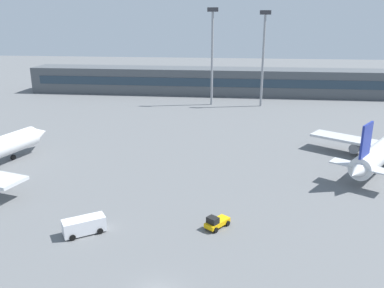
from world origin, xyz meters
TOP-DOWN VIEW (x-y plane):
  - ground_plane at (0.00, 40.00)m, footprint 400.00×400.00m
  - terminal_building at (0.00, 108.69)m, footprint 132.05×12.13m
  - baggage_tug_yellow at (5.01, 14.15)m, footprint 3.36×3.78m
  - service_van_white at (-11.40, 10.84)m, footprint 5.43×4.57m
  - floodlight_tower_west at (-0.85, 90.55)m, footprint 3.20×0.80m
  - floodlight_tower_east at (14.32, 90.11)m, footprint 3.20×0.80m

SIDE VIEW (x-z plane):
  - ground_plane at x=0.00m, z-range 0.00..0.00m
  - baggage_tug_yellow at x=5.01m, z-range -0.08..1.67m
  - service_van_white at x=-11.40m, z-range 0.07..2.15m
  - terminal_building at x=0.00m, z-range 0.00..9.00m
  - floodlight_tower_east at x=14.32m, z-range 2.05..30.00m
  - floodlight_tower_west at x=-0.85m, z-range 2.06..30.83m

